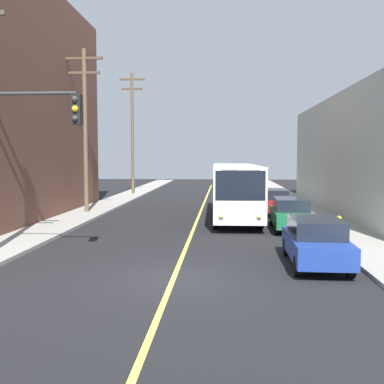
% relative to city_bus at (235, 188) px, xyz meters
% --- Properties ---
extents(ground_plane, '(120.00, 120.00, 0.00)m').
position_rel_city_bus_xyz_m(ground_plane, '(-2.20, -13.83, -1.82)').
color(ground_plane, black).
extents(sidewalk_left, '(2.50, 90.00, 0.15)m').
position_rel_city_bus_xyz_m(sidewalk_left, '(-9.45, -3.83, -1.74)').
color(sidewalk_left, gray).
rests_on(sidewalk_left, ground).
extents(sidewalk_right, '(2.50, 90.00, 0.15)m').
position_rel_city_bus_xyz_m(sidewalk_right, '(5.05, -3.83, -1.74)').
color(sidewalk_right, gray).
rests_on(sidewalk_right, ground).
extents(lane_stripe_center, '(0.16, 60.00, 0.01)m').
position_rel_city_bus_xyz_m(lane_stripe_center, '(-2.20, 1.17, -1.81)').
color(lane_stripe_center, '#D8CC4C').
rests_on(lane_stripe_center, ground).
extents(city_bus, '(2.77, 12.20, 3.20)m').
position_rel_city_bus_xyz_m(city_bus, '(0.00, 0.00, 0.00)').
color(city_bus, silver).
rests_on(city_bus, ground).
extents(parked_car_blue, '(1.90, 4.44, 1.62)m').
position_rel_city_bus_xyz_m(parked_car_blue, '(2.45, -11.77, -0.98)').
color(parked_car_blue, navy).
rests_on(parked_car_blue, ground).
extents(parked_car_green, '(1.92, 4.45, 1.62)m').
position_rel_city_bus_xyz_m(parked_car_green, '(2.72, -4.28, -0.98)').
color(parked_car_green, '#196038').
rests_on(parked_car_green, ground).
extents(parked_car_red, '(1.90, 4.44, 1.62)m').
position_rel_city_bus_xyz_m(parked_car_red, '(2.59, 1.90, -0.98)').
color(parked_car_red, maroon).
rests_on(parked_car_red, ground).
extents(utility_pole_mid, '(2.40, 0.28, 10.36)m').
position_rel_city_bus_xyz_m(utility_pole_mid, '(-9.52, 1.31, 4.02)').
color(utility_pole_mid, brown).
rests_on(utility_pole_mid, sidewalk_left).
extents(utility_pole_far, '(2.40, 0.28, 11.46)m').
position_rel_city_bus_xyz_m(utility_pole_far, '(-9.37, 15.70, 4.59)').
color(utility_pole_far, brown).
rests_on(utility_pole_far, sidewalk_left).
extents(traffic_signal_left_corner, '(3.75, 0.48, 6.00)m').
position_rel_city_bus_xyz_m(traffic_signal_left_corner, '(-7.61, -12.12, 2.49)').
color(traffic_signal_left_corner, '#2D2D33').
rests_on(traffic_signal_left_corner, sidewalk_left).
extents(fire_hydrant, '(0.44, 0.26, 0.84)m').
position_rel_city_bus_xyz_m(fire_hydrant, '(4.65, -6.15, -1.23)').
color(fire_hydrant, red).
rests_on(fire_hydrant, sidewalk_right).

